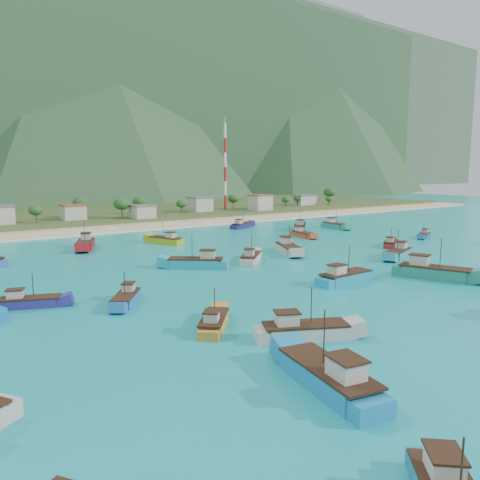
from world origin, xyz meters
TOP-DOWN VIEW (x-y plane):
  - ground at (0.00, 0.00)m, footprint 600.00×600.00m
  - beach at (0.00, 79.00)m, footprint 400.00×18.00m
  - land at (0.00, 140.00)m, footprint 400.00×110.00m
  - surf_line at (0.00, 69.50)m, footprint 400.00×2.50m
  - village at (6.42, 101.40)m, footprint 216.47×29.44m
  - vegetation at (-9.17, 102.94)m, footprint 272.44×25.78m
  - radio_tower at (63.76, 108.00)m, footprint 1.20×1.20m
  - boat_0 at (19.24, -23.84)m, footprint 8.53×13.82m
  - boat_1 at (48.30, 41.58)m, footprint 10.74×10.51m
  - boat_2 at (2.31, 7.67)m, footprint 9.50×9.15m
  - boat_3 at (64.62, 7.23)m, footprint 8.46×5.47m
  - boat_6 at (15.70, 10.98)m, footprint 8.45×12.36m
  - boat_7 at (43.28, 2.94)m, footprint 8.97×6.89m
  - boat_11 at (3.92, -16.88)m, footprint 11.46×3.69m
  - boat_12 at (-20.59, -32.45)m, footprint 11.16×7.75m
  - boat_14 at (-27.50, -42.97)m, footprint 6.07×12.89m
  - boat_15 at (-0.88, 40.92)m, footprint 6.51×11.05m
  - boat_16 at (60.46, 37.74)m, footprint 5.20×11.64m
  - boat_17 at (31.70, -7.69)m, footprint 11.59×6.80m
  - boat_19 at (-31.31, -6.63)m, footprint 7.26×8.70m
  - boat_22 at (-43.28, -0.54)m, footprint 9.35×5.81m
  - boat_23 at (-26.93, -23.36)m, footprint 7.91×8.40m
  - boat_25 at (37.20, 28.81)m, footprint 4.62×9.95m
  - boat_26 at (35.80, 56.79)m, footprint 10.61×6.61m
  - boat_27 at (-20.63, 45.31)m, footprint 8.14×12.42m
  - boat_28 at (-10.21, 8.86)m, footprint 11.43×10.36m

SIDE VIEW (x-z plane):
  - ground at x=0.00m, z-range 0.00..0.00m
  - beach at x=0.00m, z-range -0.60..0.60m
  - land at x=0.00m, z-range -1.20..1.20m
  - surf_line at x=0.00m, z-range -0.04..0.04m
  - boat_3 at x=64.62m, z-range -1.93..2.90m
  - boat_19 at x=-31.31m, z-range -2.05..3.16m
  - boat_7 at x=43.28m, z-range -2.07..3.19m
  - boat_23 at x=-26.93m, z-range -2.07..3.20m
  - boat_22 at x=-43.28m, z-range -2.09..3.23m
  - boat_25 at x=37.20m, z-range -2.20..3.47m
  - boat_2 at x=2.31m, z-range -2.31..3.71m
  - boat_26 at x=35.80m, z-range -2.31..3.72m
  - boat_15 at x=-0.88m, z-range -2.39..3.88m
  - boat_12 at x=-20.59m, z-range -2.44..3.99m
  - boat_17 at x=31.70m, z-range -2.49..4.09m
  - boat_16 at x=60.46m, z-range -2.51..4.13m
  - boat_11 at x=3.92m, z-range -2.53..4.19m
  - boat_1 at x=48.30m, z-range -2.57..4.28m
  - boat_28 at x=-10.21m, z-range -2.64..4.42m
  - boat_27 at x=-20.63m, z-range -2.65..4.45m
  - boat_6 at x=15.70m, z-range -2.65..4.45m
  - boat_14 at x=-27.50m, z-range -2.73..4.61m
  - boat_0 at x=19.24m, z-range -2.89..4.97m
  - village at x=6.42m, z-range 0.83..8.24m
  - vegetation at x=-9.17m, z-range 0.83..9.71m
  - radio_tower at x=63.76m, z-range 1.60..40.04m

